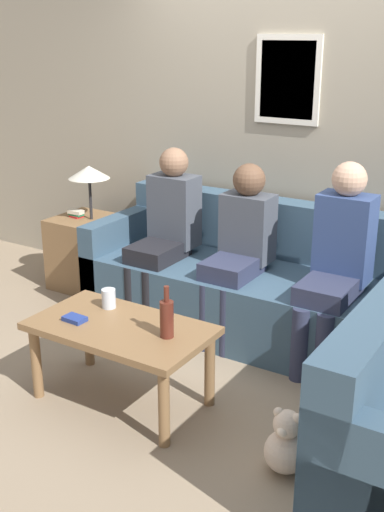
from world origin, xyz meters
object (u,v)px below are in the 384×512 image
(couch_main, at_px, (252,287))
(person_left, at_px, (166,228))
(person_middle, at_px, (239,244))
(person_right, at_px, (337,258))
(teddy_bear, at_px, (286,445))
(wine_bottle, at_px, (167,318))
(coffee_table, at_px, (121,336))
(drinking_glass, at_px, (109,298))

(couch_main, relative_size, person_left, 1.87)
(couch_main, relative_size, person_middle, 1.94)
(person_middle, bearing_deg, person_left, 178.97)
(person_right, bearing_deg, person_middle, 178.69)
(person_left, bearing_deg, person_right, -1.18)
(person_middle, height_order, teddy_bear, person_middle)
(couch_main, xyz_separation_m, person_left, (-0.64, -0.14, 0.37))
(wine_bottle, bearing_deg, person_left, 124.46)
(coffee_table, xyz_separation_m, drinking_glass, (-0.20, 0.15, 0.13))
(teddy_bear, bearing_deg, person_middle, 127.11)
(person_left, distance_m, person_middle, 0.61)
(person_middle, bearing_deg, couch_main, 78.63)
(person_left, height_order, person_middle, person_left)
(coffee_table, height_order, drinking_glass, drinking_glass)
(person_right, height_order, teddy_bear, person_right)
(wine_bottle, xyz_separation_m, person_middle, (-0.15, 1.09, 0.08))
(wine_bottle, bearing_deg, teddy_bear, -7.77)
(person_right, bearing_deg, wine_bottle, -116.72)
(drinking_glass, distance_m, person_left, 1.00)
(couch_main, distance_m, wine_bottle, 1.27)
(couch_main, height_order, coffee_table, couch_main)
(coffee_table, relative_size, wine_bottle, 3.48)
(coffee_table, bearing_deg, teddy_bear, -4.55)
(teddy_bear, bearing_deg, drinking_glass, 169.29)
(person_left, distance_m, person_right, 1.29)
(person_left, bearing_deg, wine_bottle, -55.54)
(person_left, distance_m, teddy_bear, 2.00)
(coffee_table, distance_m, person_right, 1.41)
(person_right, xyz_separation_m, teddy_bear, (0.22, -1.17, -0.56))
(drinking_glass, bearing_deg, wine_bottle, -15.00)
(person_left, relative_size, person_middle, 1.04)
(coffee_table, bearing_deg, person_left, 112.05)
(couch_main, distance_m, drinking_glass, 1.19)
(drinking_glass, relative_size, teddy_bear, 0.34)
(person_left, xyz_separation_m, person_middle, (0.61, -0.01, -0.02))
(couch_main, distance_m, coffee_table, 1.27)
(drinking_glass, distance_m, person_right, 1.41)
(person_middle, distance_m, teddy_bear, 1.58)
(drinking_glass, height_order, person_right, person_right)
(coffee_table, bearing_deg, wine_bottle, 3.60)
(person_right, relative_size, teddy_bear, 3.83)
(wine_bottle, distance_m, person_middle, 1.10)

